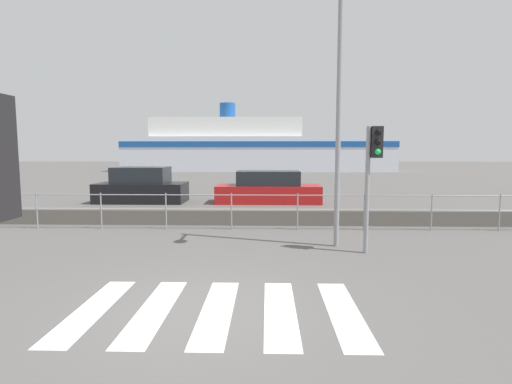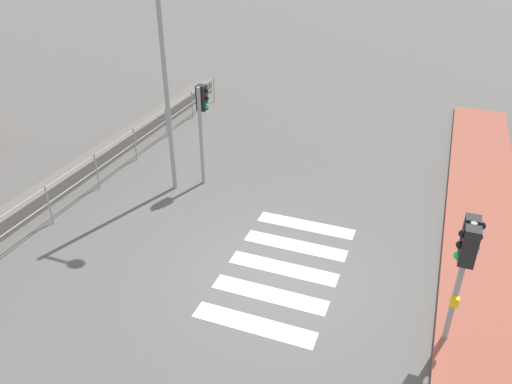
% 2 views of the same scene
% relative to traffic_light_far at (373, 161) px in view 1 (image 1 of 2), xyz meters
% --- Properties ---
extents(ground_plane, '(160.00, 160.00, 0.00)m').
position_rel_traffic_light_far_xyz_m(ground_plane, '(-3.34, -3.32, -2.06)').
color(ground_plane, '#565451').
extents(crosswalk, '(4.05, 2.40, 0.01)m').
position_rel_traffic_light_far_xyz_m(crosswalk, '(-3.02, -3.32, -2.05)').
color(crosswalk, silver).
rests_on(crosswalk, ground_plane).
extents(seawall, '(21.19, 0.55, 0.46)m').
position_rel_traffic_light_far_xyz_m(seawall, '(-3.34, 3.46, -1.83)').
color(seawall, '#605B54').
rests_on(seawall, ground_plane).
extents(harbor_fence, '(19.11, 0.04, 1.06)m').
position_rel_traffic_light_far_xyz_m(harbor_fence, '(-3.34, 2.59, -1.35)').
color(harbor_fence, gray).
rests_on(harbor_fence, ground_plane).
extents(traffic_light_far, '(0.34, 0.32, 2.80)m').
position_rel_traffic_light_far_xyz_m(traffic_light_far, '(0.00, 0.00, 0.00)').
color(traffic_light_far, gray).
rests_on(traffic_light_far, ground_plane).
extents(streetlamp, '(0.32, 1.11, 6.06)m').
position_rel_traffic_light_far_xyz_m(streetlamp, '(-0.65, 0.43, 1.69)').
color(streetlamp, gray).
rests_on(streetlamp, ground_plane).
extents(ferry_boat, '(29.83, 7.99, 7.73)m').
position_rel_traffic_light_far_xyz_m(ferry_boat, '(-4.06, 37.77, 0.46)').
color(ferry_boat, silver).
rests_on(ferry_boat, ground_plane).
extents(parked_car_black, '(3.86, 1.83, 1.56)m').
position_rel_traffic_light_far_xyz_m(parked_car_black, '(-7.88, 8.68, -1.39)').
color(parked_car_black, black).
rests_on(parked_car_black, ground_plane).
extents(parked_car_red, '(4.56, 1.73, 1.40)m').
position_rel_traffic_light_far_xyz_m(parked_car_red, '(-2.26, 8.68, -1.46)').
color(parked_car_red, '#B21919').
rests_on(parked_car_red, ground_plane).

